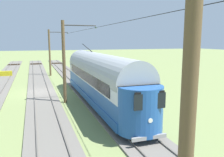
{
  "coord_description": "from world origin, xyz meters",
  "views": [
    {
      "loc": [
        0.69,
        24.76,
        5.36
      ],
      "look_at": [
        -5.39,
        7.13,
        2.3
      ],
      "focal_mm": 36.98,
      "sensor_mm": 36.0,
      "label": 1
    }
  ],
  "objects": [
    {
      "name": "track_adjacent_siding",
      "position": [
        0.0,
        -0.31,
        0.05
      ],
      "size": [
        2.8,
        80.0,
        0.18
      ],
      "color": "#666059",
      "rests_on": "ground"
    },
    {
      "name": "catenary_pole_mid_far",
      "position": [
        -1.92,
        21.53,
        3.7
      ],
      "size": [
        3.06,
        0.28,
        7.05
      ],
      "color": "brown",
      "rests_on": "ground"
    },
    {
      "name": "catenary_pole_foreground",
      "position": [
        -1.92,
        -11.78,
        3.7
      ],
      "size": [
        3.06,
        0.28,
        7.05
      ],
      "color": "brown",
      "rests_on": "ground"
    },
    {
      "name": "vintage_streetcar",
      "position": [
        -4.67,
        5.92,
        2.27
      ],
      "size": [
        2.65,
        18.33,
        4.87
      ],
      "color": "#1E4C93",
      "rests_on": "ground"
    },
    {
      "name": "overhead_wire_run",
      "position": [
        -4.62,
        12.39,
        6.5
      ],
      "size": [
        2.85,
        53.97,
        0.18
      ],
      "color": "black",
      "rests_on": "ground"
    },
    {
      "name": "catenary_pole_mid_near",
      "position": [
        -1.92,
        4.87,
        3.7
      ],
      "size": [
        3.06,
        0.28,
        7.05
      ],
      "color": "brown",
      "rests_on": "ground"
    },
    {
      "name": "ground_plane",
      "position": [
        0.0,
        0.0,
        0.0
      ],
      "size": [
        220.0,
        220.0,
        0.0
      ],
      "primitive_type": "plane",
      "color": "olive"
    },
    {
      "name": "track_streetcar_siding",
      "position": [
        -4.67,
        -0.31,
        0.05
      ],
      "size": [
        2.8,
        80.0,
        0.18
      ],
      "color": "#666059",
      "rests_on": "ground"
    },
    {
      "name": "track_end_bumper",
      "position": [
        4.67,
        -13.23,
        0.4
      ],
      "size": [
        1.8,
        0.6,
        0.8
      ],
      "primitive_type": "cube",
      "color": "#B2A519",
      "rests_on": "ground"
    }
  ]
}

